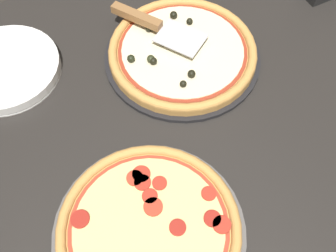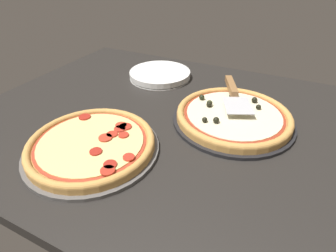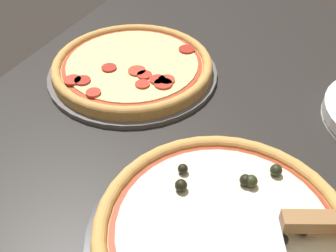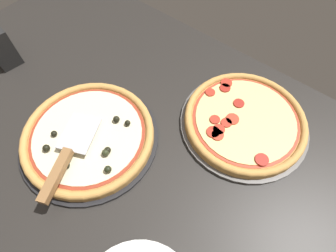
{
  "view_description": "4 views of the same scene",
  "coord_description": "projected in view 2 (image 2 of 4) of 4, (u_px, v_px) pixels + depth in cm",
  "views": [
    {
      "loc": [
        32.42,
        42.67,
        70.7
      ],
      "look_at": [
        8.48,
        9.16,
        3.0
      ],
      "focal_mm": 42.0,
      "sensor_mm": 36.0,
      "label": 1
    },
    {
      "loc": [
        -17.97,
        63.46,
        43.73
      ],
      "look_at": [
        8.48,
        9.16,
        3.0
      ],
      "focal_mm": 28.0,
      "sensor_mm": 36.0,
      "label": 2
    },
    {
      "loc": [
        -35.89,
        -11.43,
        45.89
      ],
      "look_at": [
        8.48,
        9.16,
        3.0
      ],
      "focal_mm": 42.0,
      "sensor_mm": 36.0,
      "label": 3
    },
    {
      "loc": [
        30.96,
        -18.8,
        61.59
      ],
      "look_at": [
        8.48,
        9.16,
        3.0
      ],
      "focal_mm": 28.0,
      "sensor_mm": 36.0,
      "label": 4
    }
  ],
  "objects": [
    {
      "name": "pizza_pan_back",
      "position": [
        93.0,
        149.0,
        0.69
      ],
      "size": [
        34.79,
        34.79,
        1.0
      ],
      "primitive_type": "cylinder",
      "color": "#565451",
      "rests_on": "ground_plane"
    },
    {
      "name": "plate_stack",
      "position": [
        160.0,
        74.0,
        1.07
      ],
      "size": [
        24.67,
        24.67,
        2.8
      ],
      "color": "white",
      "rests_on": "ground_plane"
    },
    {
      "name": "pizza_pan_front",
      "position": [
        233.0,
        120.0,
        0.8
      ],
      "size": [
        36.46,
        36.46,
        1.0
      ],
      "primitive_type": "cylinder",
      "color": "black",
      "rests_on": "ground_plane"
    },
    {
      "name": "ground_plane",
      "position": [
        206.0,
        131.0,
        0.79
      ],
      "size": [
        149.09,
        96.89,
        3.6
      ],
      "primitive_type": "cube",
      "color": "black"
    },
    {
      "name": "pizza_front",
      "position": [
        233.0,
        115.0,
        0.79
      ],
      "size": [
        34.28,
        34.28,
        3.89
      ],
      "color": "#C68E47",
      "rests_on": "pizza_pan_front"
    },
    {
      "name": "pizza_back",
      "position": [
        92.0,
        143.0,
        0.68
      ],
      "size": [
        32.7,
        32.7,
        2.6
      ],
      "color": "#C68E47",
      "rests_on": "pizza_pan_back"
    },
    {
      "name": "serving_spatula",
      "position": [
        233.0,
        90.0,
        0.85
      ],
      "size": [
        14.31,
        23.51,
        2.0
      ],
      "color": "#B7B7BC",
      "rests_on": "pizza_front"
    }
  ]
}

